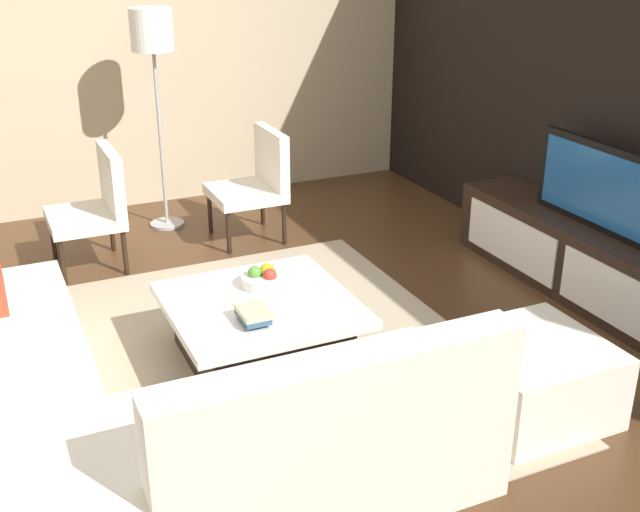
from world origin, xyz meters
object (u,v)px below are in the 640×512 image
(media_console, at_px, (587,262))
(floor_lamp, at_px, (153,43))
(fruit_bowl, at_px, (265,278))
(accent_chair_near, at_px, (97,202))
(book_stack, at_px, (254,315))
(sectional_couch, at_px, (110,414))
(accent_chair_far, at_px, (257,179))
(ottoman, at_px, (531,377))
(television, at_px, (598,186))
(coffee_table, at_px, (261,329))

(media_console, xyz_separation_m, floor_lamp, (-2.51, -2.24, 1.24))
(media_console, height_order, fruit_bowl, fruit_bowl)
(accent_chair_near, relative_size, book_stack, 3.96)
(sectional_couch, xyz_separation_m, accent_chair_far, (-2.48, 1.63, 0.20))
(floor_lamp, relative_size, book_stack, 7.99)
(floor_lamp, bearing_deg, accent_chair_far, 47.53)
(floor_lamp, relative_size, ottoman, 2.51)
(media_console, height_order, television, television)
(ottoman, bearing_deg, fruit_bowl, -141.63)
(television, bearing_deg, accent_chair_near, -123.23)
(coffee_table, bearing_deg, accent_chair_far, 160.17)
(television, xyz_separation_m, sectional_couch, (0.53, -3.26, -0.49))
(media_console, bearing_deg, fruit_bowl, -97.24)
(television, height_order, accent_chair_far, television)
(sectional_couch, bearing_deg, coffee_table, 123.20)
(accent_chair_near, height_order, book_stack, accent_chair_near)
(ottoman, distance_m, book_stack, 1.48)
(sectional_couch, distance_m, book_stack, 0.95)
(accent_chair_far, xyz_separation_m, book_stack, (2.07, -0.79, -0.06))
(sectional_couch, distance_m, floor_lamp, 3.42)
(accent_chair_near, relative_size, ottoman, 1.24)
(coffee_table, xyz_separation_m, accent_chair_near, (-1.79, -0.58, 0.29))
(sectional_couch, xyz_separation_m, book_stack, (-0.41, 0.85, 0.13))
(coffee_table, xyz_separation_m, ottoman, (1.06, 1.08, -0.00))
(media_console, bearing_deg, book_stack, -87.06)
(sectional_couch, height_order, accent_chair_near, accent_chair_near)
(floor_lamp, height_order, accent_chair_far, floor_lamp)
(floor_lamp, distance_m, accent_chair_far, 1.30)
(television, bearing_deg, coffee_table, -92.49)
(sectional_couch, relative_size, accent_chair_far, 2.88)
(book_stack, bearing_deg, sectional_couch, -64.26)
(media_console, relative_size, fruit_bowl, 8.18)
(accent_chair_near, distance_m, accent_chair_far, 1.25)
(accent_chair_near, bearing_deg, book_stack, 13.53)
(television, distance_m, sectional_couch, 3.34)
(sectional_couch, bearing_deg, accent_chair_near, 170.95)
(television, xyz_separation_m, coffee_table, (-0.10, -2.30, -0.58))
(ottoman, bearing_deg, coffee_table, -134.48)
(book_stack, bearing_deg, television, 92.94)
(television, bearing_deg, accent_chair_far, -140.04)
(accent_chair_near, distance_m, floor_lamp, 1.34)
(ottoman, relative_size, fruit_bowl, 2.50)
(sectional_couch, bearing_deg, television, 99.27)
(accent_chair_far, bearing_deg, television, 51.26)
(accent_chair_near, distance_m, ottoman, 3.31)
(fruit_bowl, distance_m, book_stack, 0.46)
(coffee_table, height_order, accent_chair_far, accent_chair_far)
(coffee_table, relative_size, book_stack, 4.66)
(accent_chair_near, bearing_deg, fruit_bowl, 23.52)
(accent_chair_far, bearing_deg, media_console, 51.26)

